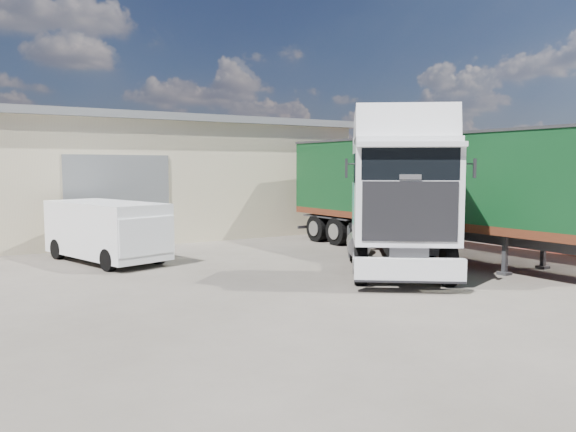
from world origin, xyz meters
TOP-DOWN VIEW (x-y plane):
  - ground at (0.00, 0.00)m, footprint 120.00×120.00m
  - brick_boundary_wall at (11.50, 6.00)m, footprint 0.35×26.00m
  - tractor_unit at (3.59, 0.24)m, footprint 6.22×7.25m
  - box_trailer at (7.08, 2.93)m, footprint 3.29×12.80m
  - panel_van at (-3.07, 6.85)m, footprint 3.29×5.21m

SIDE VIEW (x-z plane):
  - ground at x=0.00m, z-range 0.00..0.00m
  - panel_van at x=-3.07m, z-range 0.03..2.01m
  - brick_boundary_wall at x=11.50m, z-range 0.00..2.50m
  - tractor_unit at x=3.59m, z-range -0.38..4.40m
  - box_trailer at x=7.08m, z-range 0.46..4.68m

